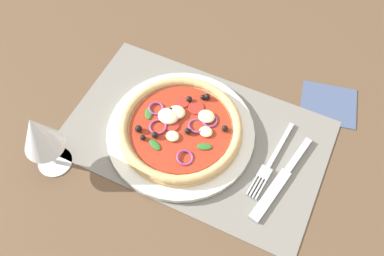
{
  "coord_description": "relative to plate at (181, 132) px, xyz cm",
  "views": [
    {
      "loc": [
        -17.02,
        37.8,
        70.68
      ],
      "look_at": [
        0.85,
        0.0,
        2.49
      ],
      "focal_mm": 39.09,
      "sensor_mm": 36.0,
      "label": 1
    }
  ],
  "objects": [
    {
      "name": "ground_plane",
      "position": [
        -2.83,
        -0.98,
        -2.14
      ],
      "size": [
        190.0,
        140.0,
        2.4
      ],
      "primitive_type": "cube",
      "color": "brown"
    },
    {
      "name": "placemat",
      "position": [
        -2.83,
        -0.98,
        -0.74
      ],
      "size": [
        50.0,
        30.58,
        0.4
      ],
      "primitive_type": "cube",
      "color": "slate",
      "rests_on": "ground_plane"
    },
    {
      "name": "plate",
      "position": [
        0.0,
        0.0,
        0.0
      ],
      "size": [
        28.77,
        28.77,
        1.09
      ],
      "primitive_type": "cylinder",
      "color": "silver",
      "rests_on": "placemat"
    },
    {
      "name": "pizza",
      "position": [
        0.02,
        -0.07,
        1.64
      ],
      "size": [
        23.93,
        23.93,
        2.64
      ],
      "color": "tan",
      "rests_on": "plate"
    },
    {
      "name": "fork",
      "position": [
        -18.0,
        -1.34,
        -0.32
      ],
      "size": [
        3.3,
        18.06,
        0.44
      ],
      "rotation": [
        0.0,
        0.0,
        1.47
      ],
      "color": "#B2B5BA",
      "rests_on": "placemat"
    },
    {
      "name": "knife",
      "position": [
        -21.02,
        0.76,
        -0.29
      ],
      "size": [
        5.66,
        19.92,
        0.62
      ],
      "rotation": [
        0.0,
        0.0,
        1.37
      ],
      "color": "#B2B5BA",
      "rests_on": "placemat"
    },
    {
      "name": "wine_glass",
      "position": [
        18.83,
        15.52,
        9.14
      ],
      "size": [
        7.2,
        7.2,
        14.9
      ],
      "color": "silver",
      "rests_on": "ground_plane"
    },
    {
      "name": "napkin",
      "position": [
        -24.32,
        -19.5,
        -0.76
      ],
      "size": [
        13.04,
        12.19,
        0.36
      ],
      "primitive_type": "cube",
      "rotation": [
        0.0,
        0.0,
        0.21
      ],
      "color": "#425175",
      "rests_on": "ground_plane"
    }
  ]
}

